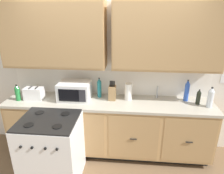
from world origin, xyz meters
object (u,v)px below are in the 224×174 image
(toaster, at_px, (34,93))
(bottle_green, at_px, (18,93))
(microwave, at_px, (75,91))
(paper_towel_roll, at_px, (128,92))
(bottle_blue, at_px, (187,91))
(bottle_clear, at_px, (211,97))
(bottle_dark, at_px, (198,97))
(bottle_teal, at_px, (99,88))
(stove_range, at_px, (52,149))
(knife_block, at_px, (112,93))

(toaster, xyz_separation_m, bottle_green, (-0.23, -0.07, 0.03))
(microwave, relative_size, paper_towel_roll, 1.85)
(bottle_blue, bearing_deg, bottle_clear, -34.40)
(microwave, bearing_deg, bottle_dark, 0.16)
(bottle_teal, relative_size, bottle_dark, 1.39)
(stove_range, xyz_separation_m, toaster, (-0.46, 0.61, 0.56))
(bottle_green, height_order, bottle_dark, bottle_green)
(stove_range, bearing_deg, paper_towel_roll, 36.06)
(stove_range, bearing_deg, bottle_green, 141.58)
(microwave, xyz_separation_m, paper_towel_roll, (0.83, 0.08, -0.01))
(microwave, height_order, paper_towel_roll, microwave)
(toaster, distance_m, bottle_teal, 1.02)
(bottle_clear, bearing_deg, bottle_dark, 148.57)
(bottle_clear, bearing_deg, paper_towel_roll, 172.42)
(toaster, bearing_deg, bottle_clear, -0.65)
(stove_range, relative_size, bottle_blue, 2.82)
(bottle_teal, height_order, bottle_blue, bottle_blue)
(bottle_teal, xyz_separation_m, bottle_dark, (1.50, -0.12, -0.04))
(bottle_teal, distance_m, bottle_dark, 1.50)
(paper_towel_roll, distance_m, bottle_teal, 0.47)
(knife_block, distance_m, bottle_dark, 1.29)
(knife_block, bearing_deg, bottle_blue, 3.38)
(bottle_blue, relative_size, bottle_green, 1.32)
(microwave, relative_size, bottle_green, 1.88)
(stove_range, bearing_deg, microwave, 74.58)
(toaster, height_order, knife_block, knife_block)
(stove_range, relative_size, microwave, 1.98)
(microwave, xyz_separation_m, bottle_blue, (1.72, 0.12, 0.02))
(toaster, xyz_separation_m, bottle_clear, (2.64, -0.03, 0.05))
(knife_block, bearing_deg, microwave, -175.18)
(stove_range, distance_m, bottle_blue, 2.15)
(knife_block, bearing_deg, bottle_teal, 160.62)
(microwave, height_order, bottle_green, microwave)
(paper_towel_roll, bearing_deg, bottle_dark, -3.97)
(stove_range, bearing_deg, bottle_teal, 54.93)
(stove_range, distance_m, knife_block, 1.19)
(toaster, relative_size, bottle_blue, 0.83)
(bottle_clear, xyz_separation_m, bottle_blue, (-0.29, 0.20, 0.01))
(microwave, xyz_separation_m, bottle_teal, (0.37, 0.12, 0.02))
(bottle_clear, xyz_separation_m, bottle_dark, (-0.14, 0.08, -0.04))
(knife_block, height_order, bottle_clear, knife_block)
(microwave, xyz_separation_m, knife_block, (0.58, 0.05, -0.02))
(microwave, height_order, knife_block, knife_block)
(toaster, distance_m, bottle_dark, 2.51)
(bottle_teal, height_order, bottle_clear, bottle_teal)
(stove_range, bearing_deg, toaster, 126.80)
(microwave, relative_size, bottle_clear, 1.57)
(microwave, distance_m, bottle_green, 0.88)
(stove_range, distance_m, bottle_teal, 1.14)
(knife_block, height_order, bottle_blue, bottle_blue)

